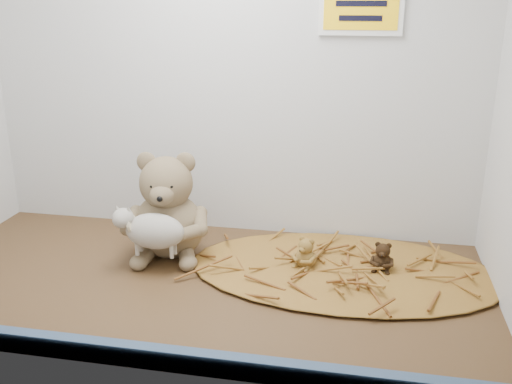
% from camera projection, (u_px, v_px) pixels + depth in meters
% --- Properties ---
extents(alcove_shell, '(1.20, 0.60, 0.90)m').
position_uv_depth(alcove_shell, '(203.00, 58.00, 1.13)').
color(alcove_shell, '#3E2B15').
rests_on(alcove_shell, ground).
extents(front_rail, '(1.19, 0.02, 0.04)m').
position_uv_depth(front_rail, '(146.00, 355.00, 0.92)').
color(front_rail, '#3A4E6F').
rests_on(front_rail, shelf_floor).
extents(straw_bed, '(0.67, 0.39, 0.01)m').
position_uv_depth(straw_bed, '(343.00, 270.00, 1.23)').
color(straw_bed, brown).
rests_on(straw_bed, shelf_floor).
extents(main_teddy, '(0.22, 0.23, 0.24)m').
position_uv_depth(main_teddy, '(168.00, 204.00, 1.28)').
color(main_teddy, '#7A664B').
rests_on(main_teddy, shelf_floor).
extents(toy_lamb, '(0.17, 0.10, 0.11)m').
position_uv_depth(toy_lamb, '(155.00, 231.00, 1.21)').
color(toy_lamb, '#B3ACA0').
rests_on(toy_lamb, main_teddy).
extents(mini_teddy_tan, '(0.08, 0.08, 0.07)m').
position_uv_depth(mini_teddy_tan, '(306.00, 251.00, 1.22)').
color(mini_teddy_tan, '#91602F').
rests_on(mini_teddy_tan, straw_bed).
extents(mini_teddy_brown, '(0.06, 0.06, 0.06)m').
position_uv_depth(mini_teddy_brown, '(383.00, 255.00, 1.21)').
color(mini_teddy_brown, black).
rests_on(mini_teddy_brown, straw_bed).
extents(wall_sign, '(0.16, 0.01, 0.11)m').
position_uv_depth(wall_sign, '(361.00, 3.00, 1.23)').
color(wall_sign, yellow).
rests_on(wall_sign, back_wall).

